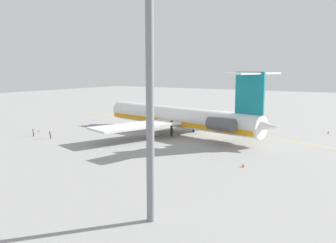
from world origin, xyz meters
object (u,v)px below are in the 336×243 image
Objects in this scene: ground_crew_near_tail at (33,131)px; ground_crew_portside at (165,111)px; safety_cone_wingtip at (328,132)px; safety_cone_tail at (39,131)px; main_jetliner at (183,117)px; ground_crew_near_nose at (50,133)px; safety_cone_nose at (243,165)px; light_mast at (150,60)px; ground_crew_starboard at (194,114)px.

ground_crew_near_tail is 42.35m from ground_crew_portside.
safety_cone_wingtip and safety_cone_tail have the same top height.
main_jetliner is 26.17m from ground_crew_near_nose.
safety_cone_nose is 1.00× the size of safety_cone_wingtip.
safety_cone_wingtip is at bearing -99.23° from safety_cone_nose.
safety_cone_wingtip is at bearing -96.37° from light_mast.
light_mast is (-29.39, 63.40, 12.95)m from ground_crew_starboard.
light_mast is (6.24, 55.89, 13.76)m from safety_cone_wingtip.
ground_crew_portside is at bearing -58.48° from light_mast.
ground_crew_near_tail is (4.72, 0.19, -0.03)m from ground_crew_near_nose.
ground_crew_near_tail is at bearing 129.90° from safety_cone_tail.
ground_crew_near_nose is at bearing 17.84° from ground_crew_near_tail.
ground_crew_near_nose is 42.97m from ground_crew_starboard.
ground_crew_starboard reaches higher than safety_cone_nose.
main_jetliner reaches higher than ground_crew_portside.
ground_crew_near_nose is at bearing 154.58° from safety_cone_tail.
ground_crew_portside is 45.68m from safety_cone_wingtip.
safety_cone_tail is (52.56, 30.70, 0.00)m from safety_cone_wingtip.
main_jetliner is at bearing -41.95° from safety_cone_nose.
main_jetliner is 30.57m from safety_cone_wingtip.
safety_cone_nose is (-43.56, -0.14, -0.78)m from ground_crew_near_tail.
ground_crew_portside is at bearing -46.80° from safety_cone_nose.
ground_crew_near_nose is 1.03× the size of ground_crew_near_tail.
ground_crew_near_nose is 0.07× the size of light_mast.
main_jetliner is 25.43× the size of ground_crew_starboard.
main_jetliner reaches higher than safety_cone_wingtip.
ground_crew_portside is (-4.11, -42.15, 0.03)m from ground_crew_near_tail.
ground_crew_near_tail is 60.22m from safety_cone_wingtip.
light_mast is at bearing 151.46° from safety_cone_tail.
safety_cone_wingtip is (-49.18, -34.74, -0.78)m from ground_crew_near_tail.
light_mast is at bearing 173.55° from ground_crew_near_nose.
ground_crew_portside is 0.99× the size of ground_crew_starboard.
ground_crew_portside reaches higher than ground_crew_near_tail.
safety_cone_nose is 0.02× the size of light_mast.
ground_crew_starboard is (-13.55, -42.25, 0.03)m from ground_crew_near_tail.
light_mast is at bearing 88.32° from safety_cone_nose.
safety_cone_nose is 47.10m from safety_cone_tail.
ground_crew_portside is 75.38m from light_mast.
light_mast reaches higher than main_jetliner.
ground_crew_starboard reaches higher than safety_cone_tail.
ground_crew_portside is 9.43m from ground_crew_starboard.
ground_crew_near_nose is at bearing -0.07° from safety_cone_nose.
ground_crew_near_nose is 41.96m from ground_crew_portside.
safety_cone_wingtip is (-45.07, 7.41, -0.80)m from ground_crew_portside.
ground_crew_portside reaches higher than safety_cone_nose.
light_mast reaches higher than ground_crew_portside.
main_jetliner is 44.55m from light_mast.
ground_crew_starboard is (10.42, -24.49, -2.41)m from main_jetliner.
ground_crew_portside is at bearing 117.58° from ground_crew_starboard.
safety_cone_wingtip is 57.90m from light_mast.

